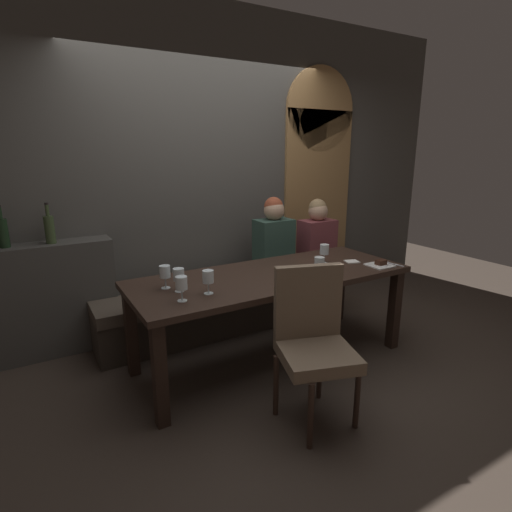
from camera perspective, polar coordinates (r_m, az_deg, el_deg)
The scene contains 20 objects.
ground at distance 3.46m, azimuth 2.11°, elevation -14.27°, with size 9.00×9.00×0.00m, color #382D26.
back_wall_tiled at distance 4.11m, azimuth -7.08°, elevation 12.18°, with size 6.00×0.12×3.00m, color #4C4944.
arched_door at distance 4.76m, azimuth 8.67°, elevation 10.85°, with size 0.90×0.05×2.55m.
back_counter at distance 3.78m, azimuth -27.53°, elevation -5.55°, with size 1.10×0.28×0.95m, color #413E3A.
dining_table at distance 3.19m, azimuth 2.23°, elevation -4.00°, with size 2.20×0.84×0.74m.
banquette_bench at distance 3.91m, azimuth -3.41°, elevation -7.01°, with size 2.50×0.44×0.45m.
chair_near_side at distance 2.60m, azimuth 8.04°, elevation -10.93°, with size 0.55×0.55×0.98m.
diner_redhead at distance 3.99m, azimuth 2.51°, elevation 2.37°, with size 0.36×0.24×0.79m.
diner_bearded at distance 4.30m, azimuth 8.59°, elevation 2.79°, with size 0.36×0.24×0.74m.
wine_bottle_dark_red at distance 3.64m, azimuth -32.04°, elevation 2.87°, with size 0.08×0.08×0.33m.
wine_bottle_pale_label at distance 3.62m, azimuth -27.04°, elevation 3.46°, with size 0.08×0.08×0.33m.
wine_glass_center_front at distance 3.06m, azimuth 8.90°, elevation -1.08°, with size 0.08×0.08×0.16m.
wine_glass_far_left at distance 2.79m, azimuth -10.83°, elevation -2.74°, with size 0.08×0.08×0.16m.
wine_glass_near_left at distance 2.72m, azimuth -6.76°, elevation -2.98°, with size 0.08×0.08×0.16m.
wine_glass_near_right at distance 2.88m, azimuth -12.70°, elevation -2.32°, with size 0.08×0.08×0.16m.
wine_glass_far_right at distance 3.47m, azimuth 9.60°, elevation 0.85°, with size 0.08×0.08×0.16m.
wine_glass_end_left at distance 2.61m, azimuth -10.45°, elevation -3.85°, with size 0.08×0.08×0.16m.
dessert_plate at distance 3.52m, azimuth 17.06°, elevation -1.12°, with size 0.19×0.19×0.05m.
fork_on_table at distance 3.60m, azimuth 18.93°, elevation -1.10°, with size 0.02×0.17×0.01m, color silver.
folded_napkin at distance 3.58m, azimuth 13.34°, elevation -0.76°, with size 0.11×0.10×0.01m, color silver.
Camera 1 is at (-1.64, -2.54, 1.68)m, focal length 28.43 mm.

